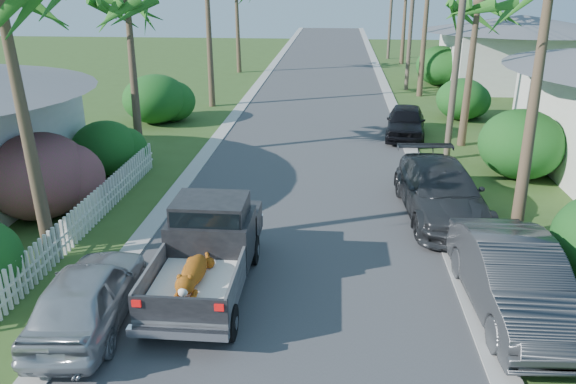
# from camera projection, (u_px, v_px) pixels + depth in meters

# --- Properties ---
(ground) EXTENTS (120.00, 120.00, 0.00)m
(ground) POSITION_uv_depth(u_px,v_px,m) (275.00, 348.00, 11.18)
(ground) COLOR #35511E
(ground) RESTS_ON ground
(road) EXTENTS (8.00, 100.00, 0.02)m
(road) POSITION_uv_depth(u_px,v_px,m) (319.00, 97.00, 34.43)
(road) COLOR #38383A
(road) RESTS_ON ground
(curb_left) EXTENTS (0.60, 100.00, 0.06)m
(curb_left) POSITION_uv_depth(u_px,v_px,m) (250.00, 96.00, 34.77)
(curb_left) COLOR #A5A39E
(curb_left) RESTS_ON ground
(curb_right) EXTENTS (0.60, 100.00, 0.06)m
(curb_right) POSITION_uv_depth(u_px,v_px,m) (390.00, 98.00, 34.08)
(curb_right) COLOR #A5A39E
(curb_right) RESTS_ON ground
(pickup_truck) EXTENTS (1.98, 5.12, 2.06)m
(pickup_truck) POSITION_uv_depth(u_px,v_px,m) (210.00, 244.00, 13.24)
(pickup_truck) COLOR black
(pickup_truck) RESTS_ON ground
(parked_car_rn) EXTENTS (1.99, 5.09, 1.65)m
(parked_car_rn) POSITION_uv_depth(u_px,v_px,m) (514.00, 280.00, 12.06)
(parked_car_rn) COLOR #2C2E31
(parked_car_rn) RESTS_ON ground
(parked_car_rm) EXTENTS (2.60, 5.65, 1.60)m
(parked_car_rm) POSITION_uv_depth(u_px,v_px,m) (441.00, 192.00, 17.06)
(parked_car_rm) COLOR #292A2D
(parked_car_rm) RESTS_ON ground
(parked_car_rf) EXTENTS (2.21, 4.39, 1.43)m
(parked_car_rf) POSITION_uv_depth(u_px,v_px,m) (406.00, 122.00, 25.63)
(parked_car_rf) COLOR black
(parked_car_rf) RESTS_ON ground
(parked_car_ln) EXTENTS (1.99, 4.26, 1.41)m
(parked_car_ln) POSITION_uv_depth(u_px,v_px,m) (88.00, 295.00, 11.70)
(parked_car_ln) COLOR #AAACB1
(parked_car_ln) RESTS_ON ground
(palm_r_b) EXTENTS (4.40, 4.40, 7.20)m
(palm_r_b) POSITION_uv_depth(u_px,v_px,m) (478.00, 3.00, 22.47)
(palm_r_b) COLOR brown
(palm_r_b) RESTS_ON ground
(shrub_l_b) EXTENTS (3.00, 3.30, 2.60)m
(shrub_l_b) POSITION_uv_depth(u_px,v_px,m) (40.00, 176.00, 16.93)
(shrub_l_b) COLOR #B51958
(shrub_l_b) RESTS_ON ground
(shrub_l_c) EXTENTS (2.40, 2.64, 2.00)m
(shrub_l_c) POSITION_uv_depth(u_px,v_px,m) (105.00, 148.00, 20.72)
(shrub_l_c) COLOR #1B4A15
(shrub_l_c) RESTS_ON ground
(shrub_l_d) EXTENTS (3.20, 3.52, 2.40)m
(shrub_l_d) POSITION_uv_depth(u_px,v_px,m) (155.00, 99.00, 28.14)
(shrub_l_d) COLOR #1B4A15
(shrub_l_d) RESTS_ON ground
(shrub_r_b) EXTENTS (3.00, 3.30, 2.50)m
(shrub_r_b) POSITION_uv_depth(u_px,v_px,m) (521.00, 144.00, 20.33)
(shrub_r_b) COLOR #1B4A15
(shrub_r_b) RESTS_ON ground
(shrub_r_c) EXTENTS (2.60, 2.86, 2.10)m
(shrub_r_c) POSITION_uv_depth(u_px,v_px,m) (462.00, 99.00, 28.80)
(shrub_r_c) COLOR #1B4A15
(shrub_r_c) RESTS_ON ground
(shrub_r_d) EXTENTS (3.20, 3.52, 2.60)m
(shrub_r_d) POSITION_uv_depth(u_px,v_px,m) (440.00, 66.00, 37.97)
(shrub_r_d) COLOR #1B4A15
(shrub_r_d) RESTS_ON ground
(picket_fence) EXTENTS (0.10, 11.00, 1.00)m
(picket_fence) POSITION_uv_depth(u_px,v_px,m) (94.00, 209.00, 16.60)
(picket_fence) COLOR white
(picket_fence) RESTS_ON ground
(house_right_far) EXTENTS (9.00, 8.00, 4.60)m
(house_right_far) POSITION_uv_depth(u_px,v_px,m) (518.00, 54.00, 37.27)
(house_right_far) COLOR silver
(house_right_far) RESTS_ON ground
(utility_pole_b) EXTENTS (1.60, 0.26, 9.00)m
(utility_pole_b) POSITION_uv_depth(u_px,v_px,m) (459.00, 42.00, 21.17)
(utility_pole_b) COLOR brown
(utility_pole_b) RESTS_ON ground
(utility_pole_c) EXTENTS (1.60, 0.26, 9.00)m
(utility_pole_c) POSITION_uv_depth(u_px,v_px,m) (411.00, 16.00, 35.12)
(utility_pole_c) COLOR brown
(utility_pole_c) RESTS_ON ground
(utility_pole_d) EXTENTS (1.60, 0.26, 9.00)m
(utility_pole_d) POSITION_uv_depth(u_px,v_px,m) (391.00, 5.00, 49.07)
(utility_pole_d) COLOR brown
(utility_pole_d) RESTS_ON ground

